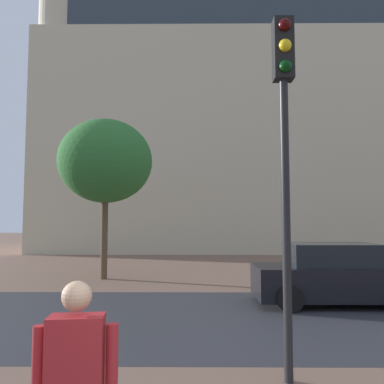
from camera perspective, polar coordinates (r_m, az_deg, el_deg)
The scene contains 6 objects.
ground_plane at distance 11.80m, azimuth 1.66°, elevation -14.90°, with size 120.00×120.00×0.00m, color brown.
street_asphalt_strip at distance 9.20m, azimuth 2.02°, elevation -17.92°, with size 120.00×6.04×0.00m, color #2D2D33.
landmark_building at distance 31.68m, azimuth 8.05°, elevation 10.68°, with size 29.76×11.11×37.41m.
car_black at distance 10.97m, azimuth 19.97°, elevation -11.48°, with size 4.03×1.98×1.58m.
traffic_light_pole at distance 5.68m, azimuth 13.50°, elevation 9.59°, with size 0.28×0.34×5.08m.
tree_curb_far at distance 15.25m, azimuth -12.63°, elevation 4.42°, with size 3.57×3.57×6.07m.
Camera 1 is at (-0.24, -1.60, 2.17)m, focal length 36.15 mm.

